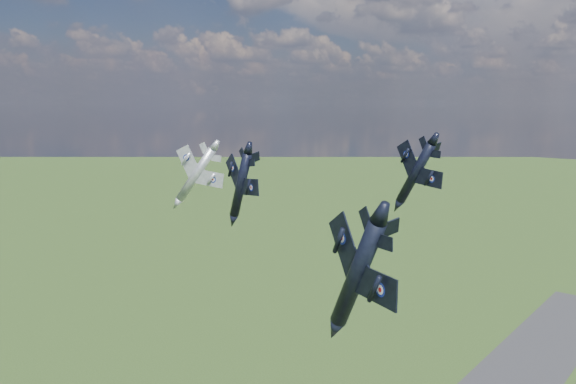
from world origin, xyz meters
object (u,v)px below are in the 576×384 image
Objects in this scene: jet_lead_navy at (241,185)px; jet_high_navy at (416,173)px; jet_left_silver at (196,174)px; jet_right_navy at (357,274)px.

jet_high_navy is (25.40, 7.17, 3.12)m from jet_lead_navy.
jet_high_navy reaches higher than jet_lead_navy.
jet_left_silver reaches higher than jet_lead_navy.
jet_right_navy is (36.33, -24.10, -1.12)m from jet_lead_navy.
jet_left_silver is at bearing -154.56° from jet_high_navy.
jet_left_silver is (-47.14, 24.63, 1.79)m from jet_right_navy.
jet_high_navy is at bearing 30.92° from jet_lead_navy.
jet_right_navy is 33.39m from jet_high_navy.
jet_lead_navy is 26.58m from jet_high_navy.
jet_lead_navy is 1.03× the size of jet_left_silver.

